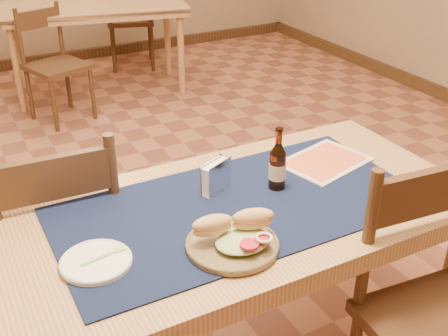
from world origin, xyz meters
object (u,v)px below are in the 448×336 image
chair_main_far (59,240)px  main_table (238,228)px  back_table (94,14)px  beer_bottle (278,166)px  sandwich_plate (235,239)px  napkin_holder (216,177)px  chair_main_near (443,316)px

chair_main_far → main_table: bearing=-41.0°
back_table → beer_bottle: (-0.30, -3.23, 0.17)m
chair_main_far → beer_bottle: beer_bottle is taller
sandwich_plate → napkin_holder: size_ratio=2.04×
main_table → chair_main_far: chair_main_far is taller
sandwich_plate → napkin_holder: 0.33m
back_table → napkin_holder: bearing=-99.0°
chair_main_far → beer_bottle: size_ratio=4.31×
main_table → beer_bottle: size_ratio=7.09×
chair_main_near → sandwich_plate: bearing=148.6°
sandwich_plate → beer_bottle: bearing=38.3°
main_table → beer_bottle: (0.18, 0.04, 0.17)m
main_table → chair_main_far: bearing=139.0°
chair_main_far → beer_bottle: bearing=-30.4°
chair_main_far → chair_main_near: bearing=-45.9°
main_table → beer_bottle: bearing=13.4°
chair_main_near → sandwich_plate: chair_main_near is taller
beer_bottle → napkin_holder: 0.22m
sandwich_plate → main_table: bearing=58.0°
main_table → sandwich_plate: (-0.12, -0.19, 0.12)m
back_table → chair_main_near: (-0.05, -3.81, -0.15)m
chair_main_near → beer_bottle: bearing=114.0°
main_table → napkin_holder: (-0.02, 0.12, 0.14)m
sandwich_plate → napkin_holder: napkin_holder is taller
main_table → chair_main_near: (0.43, -0.53, -0.15)m
back_table → beer_bottle: beer_bottle is taller
chair_main_far → napkin_holder: bearing=-33.2°
main_table → sandwich_plate: size_ratio=5.78×
back_table → sandwich_plate: bearing=-99.8°
chair_main_near → napkin_holder: size_ratio=7.33×
main_table → chair_main_far: (-0.52, 0.45, -0.16)m
chair_main_far → sandwich_plate: chair_main_far is taller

